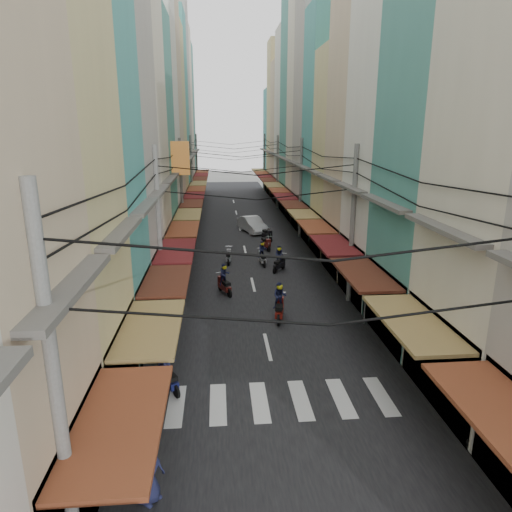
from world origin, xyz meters
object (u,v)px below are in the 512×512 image
bicycle (421,324)px  market_umbrella (423,312)px  traffic_sign (366,284)px  white_car (252,232)px

bicycle → market_umbrella: market_umbrella is taller
market_umbrella → traffic_sign: bearing=108.6°
bicycle → traffic_sign: size_ratio=0.64×
market_umbrella → bicycle: bearing=63.9°
market_umbrella → traffic_sign: 3.62m
white_car → bicycle: bearing=-89.8°
white_car → traffic_sign: bearing=-96.8°
white_car → bicycle: 21.52m
white_car → market_umbrella: bearing=-95.6°
white_car → bicycle: white_car is taller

